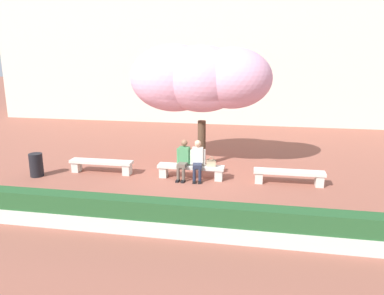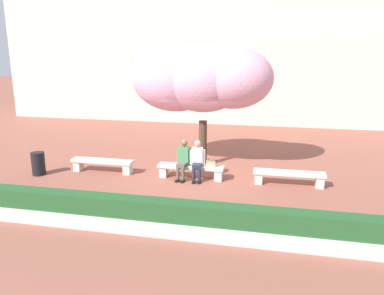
{
  "view_description": "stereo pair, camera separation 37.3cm",
  "coord_description": "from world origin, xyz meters",
  "px_view_note": "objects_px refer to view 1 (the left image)",
  "views": [
    {
      "loc": [
        2.2,
        -11.5,
        3.98
      ],
      "look_at": [
        -0.0,
        0.2,
        1.0
      ],
      "focal_mm": 35.0,
      "sensor_mm": 36.0,
      "label": 1
    },
    {
      "loc": [
        2.56,
        -11.43,
        3.98
      ],
      "look_at": [
        -0.0,
        0.2,
        1.0
      ],
      "focal_mm": 35.0,
      "sensor_mm": 36.0,
      "label": 2
    }
  ],
  "objects_px": {
    "handbag": "(211,163)",
    "cherry_tree_main": "(199,79)",
    "stone_bench_near_west": "(191,169)",
    "person_seated_left": "(184,158)",
    "stone_bench_west_end": "(101,164)",
    "person_seated_right": "(198,159)",
    "stone_bench_center": "(289,175)",
    "trash_bin": "(36,165)"
  },
  "relations": [
    {
      "from": "stone_bench_near_west",
      "to": "stone_bench_center",
      "type": "xyz_separation_m",
      "value": [
        3.13,
        0.0,
        0.0
      ]
    },
    {
      "from": "stone_bench_near_west",
      "to": "person_seated_left",
      "type": "distance_m",
      "value": 0.45
    },
    {
      "from": "stone_bench_center",
      "to": "cherry_tree_main",
      "type": "relative_size",
      "value": 0.43
    },
    {
      "from": "stone_bench_west_end",
      "to": "person_seated_left",
      "type": "height_order",
      "value": "person_seated_left"
    },
    {
      "from": "stone_bench_near_west",
      "to": "handbag",
      "type": "distance_m",
      "value": 0.72
    },
    {
      "from": "person_seated_left",
      "to": "trash_bin",
      "type": "relative_size",
      "value": 1.65
    },
    {
      "from": "stone_bench_near_west",
      "to": "person_seated_left",
      "type": "relative_size",
      "value": 1.7
    },
    {
      "from": "person_seated_right",
      "to": "cherry_tree_main",
      "type": "bearing_deg",
      "value": 99.0
    },
    {
      "from": "stone_bench_near_west",
      "to": "stone_bench_west_end",
      "type": "bearing_deg",
      "value": 180.0
    },
    {
      "from": "stone_bench_center",
      "to": "handbag",
      "type": "distance_m",
      "value": 2.47
    },
    {
      "from": "stone_bench_near_west",
      "to": "cherry_tree_main",
      "type": "height_order",
      "value": "cherry_tree_main"
    },
    {
      "from": "stone_bench_near_west",
      "to": "trash_bin",
      "type": "height_order",
      "value": "trash_bin"
    },
    {
      "from": "stone_bench_near_west",
      "to": "cherry_tree_main",
      "type": "relative_size",
      "value": 0.43
    },
    {
      "from": "person_seated_right",
      "to": "cherry_tree_main",
      "type": "relative_size",
      "value": 0.26
    },
    {
      "from": "trash_bin",
      "to": "stone_bench_center",
      "type": "bearing_deg",
      "value": 5.0
    },
    {
      "from": "stone_bench_west_end",
      "to": "cherry_tree_main",
      "type": "relative_size",
      "value": 0.43
    },
    {
      "from": "stone_bench_near_west",
      "to": "handbag",
      "type": "height_order",
      "value": "handbag"
    },
    {
      "from": "trash_bin",
      "to": "cherry_tree_main",
      "type": "bearing_deg",
      "value": 24.31
    },
    {
      "from": "stone_bench_near_west",
      "to": "handbag",
      "type": "xyz_separation_m",
      "value": [
        0.67,
        -0.02,
        0.27
      ]
    },
    {
      "from": "cherry_tree_main",
      "to": "stone_bench_center",
      "type": "bearing_deg",
      "value": -26.59
    },
    {
      "from": "person_seated_left",
      "to": "trash_bin",
      "type": "distance_m",
      "value": 4.94
    },
    {
      "from": "stone_bench_west_end",
      "to": "person_seated_right",
      "type": "relative_size",
      "value": 1.7
    },
    {
      "from": "handbag",
      "to": "cherry_tree_main",
      "type": "relative_size",
      "value": 0.07
    },
    {
      "from": "cherry_tree_main",
      "to": "stone_bench_near_west",
      "type": "bearing_deg",
      "value": -89.05
    },
    {
      "from": "person_seated_right",
      "to": "handbag",
      "type": "distance_m",
      "value": 0.46
    },
    {
      "from": "person_seated_right",
      "to": "handbag",
      "type": "relative_size",
      "value": 3.81
    },
    {
      "from": "stone_bench_center",
      "to": "handbag",
      "type": "height_order",
      "value": "handbag"
    },
    {
      "from": "handbag",
      "to": "cherry_tree_main",
      "type": "bearing_deg",
      "value": 113.71
    },
    {
      "from": "stone_bench_west_end",
      "to": "handbag",
      "type": "xyz_separation_m",
      "value": [
        3.8,
        -0.02,
        0.27
      ]
    },
    {
      "from": "person_seated_left",
      "to": "handbag",
      "type": "bearing_deg",
      "value": 2.4
    },
    {
      "from": "stone_bench_near_west",
      "to": "stone_bench_center",
      "type": "relative_size",
      "value": 1.0
    },
    {
      "from": "stone_bench_center",
      "to": "person_seated_left",
      "type": "distance_m",
      "value": 3.38
    },
    {
      "from": "stone_bench_near_west",
      "to": "handbag",
      "type": "relative_size",
      "value": 6.45
    },
    {
      "from": "handbag",
      "to": "cherry_tree_main",
      "type": "height_order",
      "value": "cherry_tree_main"
    },
    {
      "from": "stone_bench_center",
      "to": "handbag",
      "type": "relative_size",
      "value": 6.45
    },
    {
      "from": "stone_bench_west_end",
      "to": "person_seated_right",
      "type": "height_order",
      "value": "person_seated_right"
    },
    {
      "from": "handbag",
      "to": "trash_bin",
      "type": "distance_m",
      "value": 5.84
    },
    {
      "from": "handbag",
      "to": "cherry_tree_main",
      "type": "xyz_separation_m",
      "value": [
        -0.7,
        1.59,
        2.57
      ]
    },
    {
      "from": "stone_bench_center",
      "to": "handbag",
      "type": "bearing_deg",
      "value": -179.64
    },
    {
      "from": "cherry_tree_main",
      "to": "trash_bin",
      "type": "height_order",
      "value": "cherry_tree_main"
    },
    {
      "from": "stone_bench_near_west",
      "to": "person_seated_right",
      "type": "relative_size",
      "value": 1.7
    },
    {
      "from": "trash_bin",
      "to": "person_seated_left",
      "type": "bearing_deg",
      "value": 7.78
    }
  ]
}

